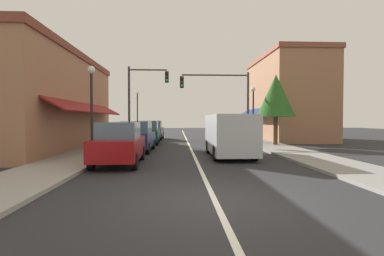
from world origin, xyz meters
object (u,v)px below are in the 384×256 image
object	(u,v)px
parked_car_second_left	(137,137)
tree_right_near	(276,96)
parked_car_far_left	(153,130)
parked_car_nearest_left	(119,144)
street_lamp_right_mid	(253,105)
parked_car_third_left	(147,132)
traffic_signal_left_corner	(142,93)
street_lamp_left_far	(137,106)
street_lamp_left_near	(92,96)
van_in_lane	(229,134)
traffic_signal_mast_arm	(224,94)

from	to	relation	value
parked_car_second_left	tree_right_near	size ratio (longest dim) A/B	0.83
parked_car_far_left	parked_car_nearest_left	bearing A→B (deg)	-89.49
street_lamp_right_mid	tree_right_near	world-z (taller)	tree_right_near
parked_car_third_left	traffic_signal_left_corner	bearing A→B (deg)	109.48
parked_car_third_left	street_lamp_left_far	size ratio (longest dim) A/B	0.85
parked_car_nearest_left	parked_car_third_left	size ratio (longest dim) A/B	1.00
street_lamp_left_near	tree_right_near	world-z (taller)	tree_right_near
street_lamp_right_mid	street_lamp_left_near	bearing A→B (deg)	-140.44
van_in_lane	street_lamp_left_far	size ratio (longest dim) A/B	1.06
parked_car_second_left	parked_car_far_left	world-z (taller)	same
street_lamp_left_near	street_lamp_right_mid	xyz separation A→B (m)	(9.76, 8.06, -0.02)
traffic_signal_left_corner	street_lamp_left_far	xyz separation A→B (m)	(-1.28, 6.90, -0.79)
parked_car_nearest_left	parked_car_third_left	world-z (taller)	same
street_lamp_right_mid	parked_car_nearest_left	bearing A→B (deg)	-129.89
tree_right_near	van_in_lane	bearing A→B (deg)	-128.01
parked_car_nearest_left	van_in_lane	world-z (taller)	van_in_lane
traffic_signal_left_corner	tree_right_near	bearing A→B (deg)	-22.83
parked_car_nearest_left	parked_car_second_left	distance (m)	4.90
street_lamp_left_near	traffic_signal_left_corner	bearing A→B (deg)	83.94
parked_car_far_left	traffic_signal_mast_arm	distance (m)	8.03
traffic_signal_mast_arm	street_lamp_left_far	world-z (taller)	traffic_signal_mast_arm
street_lamp_left_near	street_lamp_left_far	size ratio (longest dim) A/B	0.90
parked_car_nearest_left	street_lamp_right_mid	xyz separation A→B (m)	(8.15, 9.76, 2.09)
street_lamp_left_near	van_in_lane	bearing A→B (deg)	6.63
parked_car_third_left	traffic_signal_mast_arm	distance (m)	6.76
street_lamp_right_mid	tree_right_near	size ratio (longest dim) A/B	0.87
parked_car_second_left	street_lamp_left_far	world-z (taller)	street_lamp_left_far
traffic_signal_mast_arm	street_lamp_right_mid	xyz separation A→B (m)	(2.03, -1.22, -0.92)
parked_car_nearest_left	tree_right_near	distance (m)	12.42
parked_car_nearest_left	traffic_signal_left_corner	distance (m)	12.40
parked_car_second_left	traffic_signal_left_corner	world-z (taller)	traffic_signal_left_corner
parked_car_nearest_left	street_lamp_left_far	bearing A→B (deg)	94.45
parked_car_nearest_left	street_lamp_left_far	world-z (taller)	street_lamp_left_far
parked_car_second_left	parked_car_nearest_left	bearing A→B (deg)	-89.24
parked_car_third_left	tree_right_near	xyz separation A→B (m)	(9.13, -2.46, 2.63)
parked_car_far_left	traffic_signal_left_corner	distance (m)	4.74
street_lamp_left_far	street_lamp_right_mid	bearing A→B (deg)	-42.50
parked_car_second_left	parked_car_far_left	xyz separation A→B (m)	(0.09, 10.51, 0.00)
traffic_signal_left_corner	tree_right_near	xyz separation A→B (m)	(9.75, -4.11, -0.56)
street_lamp_left_near	street_lamp_left_far	distance (m)	17.18
parked_car_second_left	tree_right_near	world-z (taller)	tree_right_near
parked_car_second_left	street_lamp_right_mid	size ratio (longest dim) A/B	0.95
traffic_signal_mast_arm	parked_car_third_left	bearing A→B (deg)	-173.81
street_lamp_left_near	parked_car_third_left	bearing A→B (deg)	78.74
traffic_signal_mast_arm	street_lamp_right_mid	bearing A→B (deg)	-31.00
street_lamp_left_near	street_lamp_left_far	world-z (taller)	street_lamp_left_far
parked_car_nearest_left	traffic_signal_left_corner	xyz separation A→B (m)	(-0.51, 11.97, 3.19)
street_lamp_left_far	traffic_signal_mast_arm	bearing A→B (deg)	-44.92
street_lamp_left_far	tree_right_near	world-z (taller)	tree_right_near
parked_car_second_left	traffic_signal_mast_arm	size ratio (longest dim) A/B	0.73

